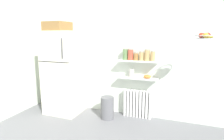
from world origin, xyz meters
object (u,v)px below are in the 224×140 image
at_px(radiator, 138,104).
at_px(storage_jar_1, 130,54).
at_px(storage_jar_0, 125,54).
at_px(shelf_bowl, 147,77).
at_px(trash_bin, 107,108).
at_px(storage_jar_2, 136,56).
at_px(storage_jar_5, 153,56).
at_px(vase, 131,73).
at_px(storage_jar_4, 147,55).
at_px(storage_jar_3, 141,56).
at_px(hanging_fruit_basket, 205,36).
at_px(refrigerator, 64,71).

distance_m(radiator, storage_jar_1, 1.06).
height_order(radiator, storage_jar_0, storage_jar_0).
xyz_separation_m(shelf_bowl, trash_bin, (-0.77, -0.27, -0.67)).
height_order(radiator, storage_jar_2, storage_jar_2).
height_order(storage_jar_5, vase, storage_jar_5).
bearing_deg(radiator, vase, -168.02).
xyz_separation_m(storage_jar_0, shelf_bowl, (0.47, -0.00, -0.44)).
bearing_deg(shelf_bowl, storage_jar_4, 180.00).
relative_size(storage_jar_3, shelf_bowl, 1.20).
bearing_deg(shelf_bowl, radiator, 171.13).
relative_size(shelf_bowl, hanging_fruit_basket, 0.54).
xyz_separation_m(storage_jar_2, trash_bin, (-0.52, -0.27, -1.08)).
bearing_deg(hanging_fruit_basket, shelf_bowl, 152.46).
bearing_deg(storage_jar_1, trash_bin, -147.01).
distance_m(storage_jar_1, trash_bin, 1.21).
height_order(trash_bin, hanging_fruit_basket, hanging_fruit_basket).
bearing_deg(storage_jar_5, storage_jar_4, 180.00).
height_order(refrigerator, storage_jar_2, refrigerator).
bearing_deg(radiator, storage_jar_3, -28.09).
xyz_separation_m(storage_jar_3, vase, (-0.20, -0.00, -0.36)).
distance_m(radiator, vase, 0.68).
distance_m(storage_jar_0, storage_jar_1, 0.11).
distance_m(storage_jar_3, shelf_bowl, 0.43).
relative_size(refrigerator, shelf_bowl, 12.98).
relative_size(trash_bin, hanging_fruit_basket, 1.64).
xyz_separation_m(storage_jar_4, vase, (-0.31, 0.00, -0.38)).
height_order(radiator, storage_jar_5, storage_jar_5).
height_order(storage_jar_0, shelf_bowl, storage_jar_0).
bearing_deg(storage_jar_5, storage_jar_0, 180.00).
relative_size(radiator, hanging_fruit_basket, 2.06).
height_order(storage_jar_3, shelf_bowl, storage_jar_3).
distance_m(storage_jar_0, shelf_bowl, 0.64).
xyz_separation_m(refrigerator, hanging_fruit_basket, (2.75, -0.24, 0.77)).
xyz_separation_m(radiator, shelf_bowl, (0.19, -0.03, 0.62)).
distance_m(storage_jar_2, storage_jar_3, 0.11).
height_order(refrigerator, storage_jar_4, refrigerator).
relative_size(storage_jar_4, storage_jar_5, 1.14).
xyz_separation_m(refrigerator, storage_jar_5, (1.91, 0.25, 0.37)).
relative_size(refrigerator, storage_jar_3, 10.86).
relative_size(refrigerator, storage_jar_5, 9.96).
height_order(radiator, storage_jar_4, storage_jar_4).
relative_size(storage_jar_0, vase, 1.40).
distance_m(refrigerator, vase, 1.51).
height_order(refrigerator, hanging_fruit_basket, refrigerator).
relative_size(vase, trash_bin, 0.36).
distance_m(storage_jar_0, storage_jar_4, 0.45).
height_order(storage_jar_2, storage_jar_4, storage_jar_4).
bearing_deg(storage_jar_1, storage_jar_4, -0.00).
distance_m(trash_bin, hanging_fruit_basket, 2.27).
height_order(storage_jar_5, shelf_bowl, storage_jar_5).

